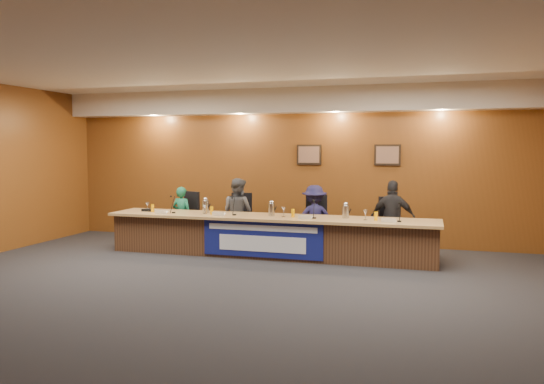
{
  "coord_description": "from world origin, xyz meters",
  "views": [
    {
      "loc": [
        2.81,
        -6.83,
        1.99
      ],
      "look_at": [
        0.05,
        2.44,
        1.18
      ],
      "focal_mm": 35.0,
      "sensor_mm": 36.0,
      "label": 1
    }
  ],
  "objects_px": {
    "panelist_d": "(393,218)",
    "carafe_right": "(346,212)",
    "speakerphone": "(150,210)",
    "carafe_mid": "(272,210)",
    "panelist_c": "(314,219)",
    "banner": "(262,239)",
    "office_chair_d": "(393,229)",
    "office_chair_a": "(184,221)",
    "panelist_a": "(182,216)",
    "office_chair_c": "(315,226)",
    "carafe_left": "(206,207)",
    "dais_body": "(269,237)",
    "panelist_b": "(238,213)",
    "office_chair_b": "(240,223)"
  },
  "relations": [
    {
      "from": "panelist_b",
      "to": "speakerphone",
      "type": "bearing_deg",
      "value": 42.92
    },
    {
      "from": "carafe_left",
      "to": "dais_body",
      "type": "bearing_deg",
      "value": -0.49
    },
    {
      "from": "speakerphone",
      "to": "carafe_mid",
      "type": "bearing_deg",
      "value": -0.71
    },
    {
      "from": "panelist_c",
      "to": "carafe_right",
      "type": "xyz_separation_m",
      "value": [
        0.69,
        -0.58,
        0.22
      ]
    },
    {
      "from": "banner",
      "to": "carafe_right",
      "type": "height_order",
      "value": "carafe_right"
    },
    {
      "from": "banner",
      "to": "speakerphone",
      "type": "bearing_deg",
      "value": 170.65
    },
    {
      "from": "office_chair_c",
      "to": "carafe_mid",
      "type": "xyz_separation_m",
      "value": [
        -0.65,
        -0.78,
        0.39
      ]
    },
    {
      "from": "banner",
      "to": "panelist_b",
      "type": "bearing_deg",
      "value": 128.68
    },
    {
      "from": "panelist_c",
      "to": "carafe_mid",
      "type": "distance_m",
      "value": 0.97
    },
    {
      "from": "office_chair_b",
      "to": "dais_body",
      "type": "bearing_deg",
      "value": -48.81
    },
    {
      "from": "panelist_c",
      "to": "office_chair_a",
      "type": "xyz_separation_m",
      "value": [
        -2.79,
        0.1,
        -0.16
      ]
    },
    {
      "from": "carafe_mid",
      "to": "office_chair_a",
      "type": "bearing_deg",
      "value": 160.02
    },
    {
      "from": "carafe_left",
      "to": "carafe_mid",
      "type": "height_order",
      "value": "carafe_left"
    },
    {
      "from": "office_chair_d",
      "to": "panelist_d",
      "type": "bearing_deg",
      "value": -112.27
    },
    {
      "from": "panelist_c",
      "to": "panelist_b",
      "type": "bearing_deg",
      "value": -21.48
    },
    {
      "from": "banner",
      "to": "office_chair_c",
      "type": "relative_size",
      "value": 4.58
    },
    {
      "from": "office_chair_c",
      "to": "speakerphone",
      "type": "bearing_deg",
      "value": -173.36
    },
    {
      "from": "panelist_d",
      "to": "speakerphone",
      "type": "bearing_deg",
      "value": 12.48
    },
    {
      "from": "office_chair_a",
      "to": "panelist_d",
      "type": "bearing_deg",
      "value": 21.08
    },
    {
      "from": "office_chair_b",
      "to": "office_chair_c",
      "type": "distance_m",
      "value": 1.56
    },
    {
      "from": "panelist_d",
      "to": "office_chair_d",
      "type": "relative_size",
      "value": 2.92
    },
    {
      "from": "banner",
      "to": "office_chair_b",
      "type": "bearing_deg",
      "value": 126.16
    },
    {
      "from": "panelist_a",
      "to": "carafe_left",
      "type": "xyz_separation_m",
      "value": [
        0.81,
        -0.62,
        0.27
      ]
    },
    {
      "from": "office_chair_a",
      "to": "office_chair_b",
      "type": "bearing_deg",
      "value": 22.43
    },
    {
      "from": "banner",
      "to": "panelist_a",
      "type": "relative_size",
      "value": 1.84
    },
    {
      "from": "speakerphone",
      "to": "dais_body",
      "type": "bearing_deg",
      "value": 0.27
    },
    {
      "from": "panelist_b",
      "to": "office_chair_c",
      "type": "distance_m",
      "value": 1.58
    },
    {
      "from": "panelist_c",
      "to": "carafe_right",
      "type": "relative_size",
      "value": 5.79
    },
    {
      "from": "dais_body",
      "to": "panelist_a",
      "type": "xyz_separation_m",
      "value": [
        -2.07,
        0.63,
        0.25
      ]
    },
    {
      "from": "office_chair_a",
      "to": "panelist_a",
      "type": "bearing_deg",
      "value": -67.57
    },
    {
      "from": "dais_body",
      "to": "carafe_mid",
      "type": "height_order",
      "value": "carafe_mid"
    },
    {
      "from": "banner",
      "to": "carafe_right",
      "type": "bearing_deg",
      "value": 18.51
    },
    {
      "from": "dais_body",
      "to": "carafe_left",
      "type": "distance_m",
      "value": 1.36
    },
    {
      "from": "carafe_right",
      "to": "banner",
      "type": "bearing_deg",
      "value": -161.49
    },
    {
      "from": "banner",
      "to": "panelist_a",
      "type": "height_order",
      "value": "panelist_a"
    },
    {
      "from": "panelist_d",
      "to": "speakerphone",
      "type": "relative_size",
      "value": 4.38
    },
    {
      "from": "carafe_right",
      "to": "panelist_d",
      "type": "bearing_deg",
      "value": 36.47
    },
    {
      "from": "dais_body",
      "to": "panelist_b",
      "type": "bearing_deg",
      "value": 142.97
    },
    {
      "from": "office_chair_a",
      "to": "office_chair_b",
      "type": "relative_size",
      "value": 1.0
    },
    {
      "from": "carafe_mid",
      "to": "panelist_c",
      "type": "bearing_deg",
      "value": 46.0
    },
    {
      "from": "office_chair_d",
      "to": "office_chair_a",
      "type": "bearing_deg",
      "value": 157.73
    },
    {
      "from": "carafe_right",
      "to": "speakerphone",
      "type": "xyz_separation_m",
      "value": [
        -3.86,
        -0.07,
        -0.09
      ]
    },
    {
      "from": "panelist_d",
      "to": "carafe_right",
      "type": "bearing_deg",
      "value": 41.03
    },
    {
      "from": "office_chair_a",
      "to": "carafe_left",
      "type": "xyz_separation_m",
      "value": [
        0.81,
        -0.72,
        0.39
      ]
    },
    {
      "from": "carafe_left",
      "to": "panelist_b",
      "type": "bearing_deg",
      "value": 55.8
    },
    {
      "from": "office_chair_c",
      "to": "carafe_left",
      "type": "relative_size",
      "value": 2.0
    },
    {
      "from": "office_chair_c",
      "to": "speakerphone",
      "type": "relative_size",
      "value": 1.5
    },
    {
      "from": "panelist_c",
      "to": "speakerphone",
      "type": "distance_m",
      "value": 3.23
    },
    {
      "from": "office_chair_c",
      "to": "speakerphone",
      "type": "distance_m",
      "value": 3.27
    },
    {
      "from": "panelist_c",
      "to": "panelist_d",
      "type": "xyz_separation_m",
      "value": [
        1.47,
        0.0,
        0.06
      ]
    }
  ]
}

